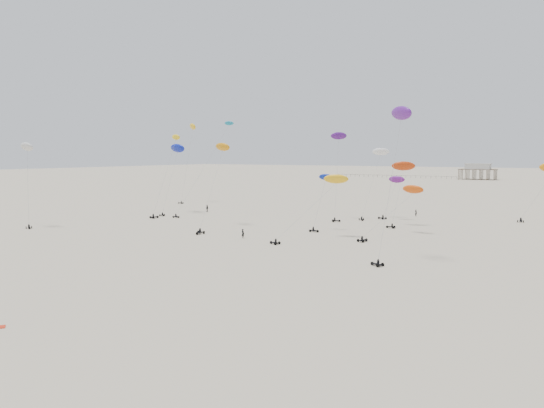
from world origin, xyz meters
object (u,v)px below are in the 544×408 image
Objects in this scene: rig_0 at (217,167)px; spectator_0 at (243,238)px; pavilion_main at (478,173)px; rig_9 at (397,139)px; rig_4 at (377,166)px.

spectator_0 is (13.18, -9.93, -12.77)m from rig_0.
pavilion_main is at bearing -73.85° from spectator_0.
rig_0 is 20.86m from spectator_0.
rig_9 is 35.85m from spectator_0.
rig_0 reaches higher than spectator_0.
spectator_0 is (-10.71, -42.23, -12.59)m from rig_4.
rig_9 is 11.14× the size of spectator_0.
rig_0 is 10.37× the size of spectator_0.
pavilion_main is 10.28× the size of spectator_0.
pavilion_main is 217.56m from rig_4.
pavilion_main is 267.22m from rig_9.
rig_4 is at bearing -88.54° from spectator_0.
rig_9 reaches higher than rig_0.
spectator_0 is at bearing 98.84° from rig_9.
spectator_0 is (-30.64, 5.61, -17.74)m from rig_9.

